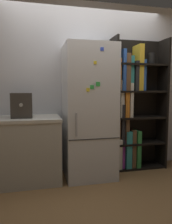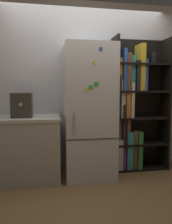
{
  "view_description": "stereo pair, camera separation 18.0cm",
  "coord_description": "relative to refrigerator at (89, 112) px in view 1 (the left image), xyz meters",
  "views": [
    {
      "loc": [
        -0.75,
        -2.9,
        1.26
      ],
      "look_at": [
        -0.03,
        0.15,
        0.94
      ],
      "focal_mm": 35.0,
      "sensor_mm": 36.0,
      "label": 1
    },
    {
      "loc": [
        -0.57,
        -2.94,
        1.26
      ],
      "look_at": [
        -0.03,
        0.15,
        0.94
      ],
      "focal_mm": 35.0,
      "sensor_mm": 36.0,
      "label": 2
    }
  ],
  "objects": [
    {
      "name": "espresso_machine",
      "position": [
        -0.92,
        -0.02,
        0.11
      ],
      "size": [
        0.27,
        0.3,
        0.33
      ],
      "color": "#38332D",
      "rests_on": "kitchen_counter"
    },
    {
      "name": "kitchen_counter",
      "position": [
        -0.89,
        0.01,
        -0.49
      ],
      "size": [
        0.95,
        0.66,
        0.89
      ],
      "color": "#BCB7A8",
      "rests_on": "ground_plane"
    },
    {
      "name": "ground_plane",
      "position": [
        0.0,
        -0.12,
        -0.94
      ],
      "size": [
        16.0,
        16.0,
        0.0
      ],
      "primitive_type": "plane",
      "color": "olive"
    },
    {
      "name": "refrigerator",
      "position": [
        0.0,
        0.0,
        0.0
      ],
      "size": [
        0.7,
        0.68,
        1.88
      ],
      "color": "silver",
      "rests_on": "ground_plane"
    },
    {
      "name": "bookshelf",
      "position": [
        0.74,
        0.18,
        0.03
      ],
      "size": [
        0.87,
        0.35,
        2.05
      ],
      "color": "black",
      "rests_on": "ground_plane"
    },
    {
      "name": "wall_back",
      "position": [
        0.0,
        0.35,
        0.36
      ],
      "size": [
        8.0,
        0.05,
        2.6
      ],
      "color": "silver",
      "rests_on": "ground_plane"
    }
  ]
}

